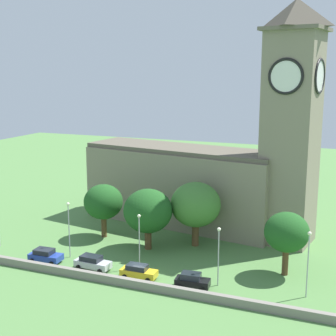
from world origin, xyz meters
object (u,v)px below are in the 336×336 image
car_blue (45,255)px  car_silver (92,262)px  church (212,168)px  streetlamp_west_mid (69,221)px  tree_churchyard (196,205)px  tree_riverside_east (287,232)px  streetlamp_central (139,232)px  streetlamp_east_mid (219,247)px  tree_by_tower (148,211)px  tree_riverside_west (103,202)px  car_yellow (138,271)px  streetlamp_east_end (308,254)px  car_black (192,281)px

car_blue → car_silver: car_silver is taller
church → streetlamp_west_mid: bearing=-126.1°
tree_churchyard → tree_riverside_east: bearing=-22.3°
streetlamp_west_mid → church: bearing=53.9°
car_silver → streetlamp_central: 7.15m
streetlamp_west_mid → streetlamp_east_mid: (21.17, -1.05, -0.31)m
car_silver → tree_churchyard: size_ratio=0.51×
car_silver → tree_by_tower: bearing=68.5°
church → car_silver: bearing=-112.8°
tree_riverside_west → church: bearing=36.7°
car_silver → tree_churchyard: (9.43, 13.08, 5.21)m
car_blue → car_yellow: bearing=-0.4°
tree_churchyard → tree_riverside_east: 14.78m
tree_by_tower → tree_churchyard: bearing=33.5°
church → streetlamp_west_mid: church is taller
streetlamp_east_end → tree_by_tower: tree_by_tower is taller
car_blue → tree_riverside_east: (30.12, 7.70, 4.60)m
tree_riverside_east → car_blue: bearing=-165.7°
streetlamp_central → car_silver: bearing=-153.9°
church → car_black: (4.51, -22.32, -8.93)m
streetlamp_west_mid → tree_riverside_west: bearing=88.4°
tree_by_tower → tree_riverside_east: 19.53m
car_silver → car_black: 13.68m
car_silver → car_yellow: 6.65m
car_yellow → car_black: (7.02, -0.23, 0.06)m
car_black → streetlamp_west_mid: size_ratio=0.54×
streetlamp_central → streetlamp_east_end: (20.83, -0.50, 0.30)m
streetlamp_central → car_black: bearing=-21.2°
church → car_blue: size_ratio=8.74×
tree_by_tower → tree_churchyard: tree_churchyard is taller
car_silver → streetlamp_central: streetlamp_central is taller
car_blue → streetlamp_central: size_ratio=0.62×
car_black → streetlamp_east_end: bearing=12.1°
car_blue → car_black: size_ratio=1.08×
car_yellow → streetlamp_east_end: 20.19m
car_blue → tree_riverside_east: bearing=14.3°
church → car_yellow: 23.98m
tree_riverside_west → streetlamp_east_end: bearing=-16.7°
car_black → streetlamp_west_mid: streetlamp_west_mid is taller
church → tree_riverside_west: 17.85m
car_silver → tree_riverside_east: bearing=17.9°
car_black → streetlamp_east_end: 13.50m
streetlamp_east_end → tree_churchyard: 20.08m
car_silver → streetlamp_west_mid: size_ratio=0.62×
car_yellow → tree_churchyard: bearing=78.3°
church → car_yellow: size_ratio=8.60×
car_blue → tree_riverside_east: 31.43m
streetlamp_east_end → tree_riverside_west: tree_riverside_west is taller
car_silver → tree_by_tower: size_ratio=0.55×
streetlamp_east_mid → tree_riverside_west: (-20.92, 10.05, 0.73)m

